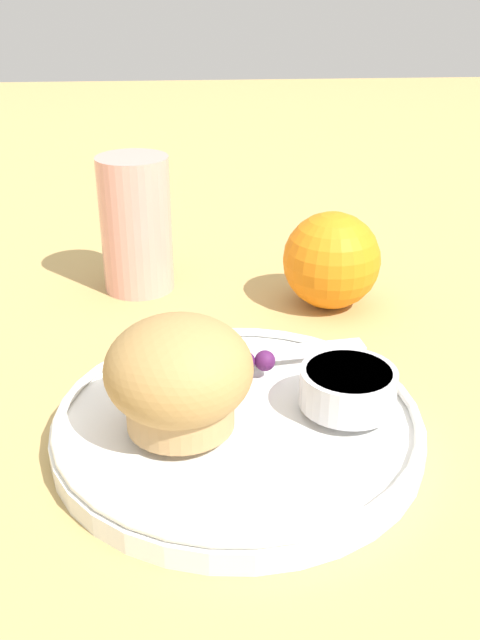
{
  "coord_description": "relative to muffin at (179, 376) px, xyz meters",
  "views": [
    {
      "loc": [
        -0.02,
        -0.37,
        0.26
      ],
      "look_at": [
        0.01,
        0.04,
        0.06
      ],
      "focal_mm": 40.0,
      "sensor_mm": 36.0,
      "label": 1
    }
  ],
  "objects": [
    {
      "name": "berry_pair",
      "position": [
        0.05,
        0.06,
        -0.02
      ],
      "size": [
        0.03,
        0.01,
        0.01
      ],
      "color": "#4C194C",
      "rests_on": "plate"
    },
    {
      "name": "cream_ramekin",
      "position": [
        0.1,
        0.01,
        -0.02
      ],
      "size": [
        0.06,
        0.06,
        0.02
      ],
      "color": "silver",
      "rests_on": "plate"
    },
    {
      "name": "butter_knife",
      "position": [
        0.05,
        0.07,
        -0.03
      ],
      "size": [
        0.16,
        0.03,
        0.0
      ],
      "rotation": [
        0.0,
        0.0,
        0.12
      ],
      "color": "silver",
      "rests_on": "plate"
    },
    {
      "name": "plate",
      "position": [
        0.03,
        0.01,
        -0.04
      ],
      "size": [
        0.22,
        0.22,
        0.02
      ],
      "color": "white",
      "rests_on": "ground_plane"
    },
    {
      "name": "ground_plane",
      "position": [
        0.03,
        0.03,
        -0.05
      ],
      "size": [
        3.0,
        3.0,
        0.0
      ],
      "primitive_type": "plane",
      "color": "tan"
    },
    {
      "name": "orange_fruit",
      "position": [
        0.13,
        0.2,
        -0.01
      ],
      "size": [
        0.08,
        0.08,
        0.08
      ],
      "color": "orange",
      "rests_on": "ground_plane"
    },
    {
      "name": "juice_glass",
      "position": [
        -0.04,
        0.24,
        0.01
      ],
      "size": [
        0.06,
        0.06,
        0.12
      ],
      "color": "#E5998C",
      "rests_on": "ground_plane"
    },
    {
      "name": "muffin",
      "position": [
        0.0,
        0.0,
        0.0
      ],
      "size": [
        0.08,
        0.08,
        0.07
      ],
      "color": "tan",
      "rests_on": "plate"
    }
  ]
}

